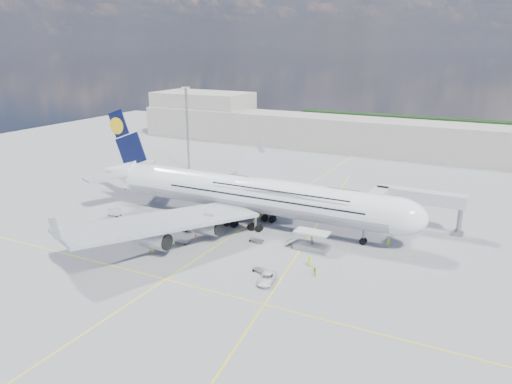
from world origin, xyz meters
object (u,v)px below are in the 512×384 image
at_px(dolly_back, 114,212).
at_px(cone_wing_left_outer, 249,193).
at_px(crew_nose, 388,242).
at_px(service_van, 267,278).
at_px(crew_loader, 314,272).
at_px(cone_tail, 125,189).
at_px(cone_wing_left_inner, 251,207).
at_px(catering_truck_inner, 257,196).
at_px(cargo_loader, 311,243).
at_px(dolly_nose_far, 260,270).
at_px(catering_truck_outer, 255,175).
at_px(crew_van, 310,261).
at_px(crew_wing, 132,236).
at_px(dolly_row_b, 182,241).
at_px(dolly_row_c, 183,226).
at_px(cone_wing_right_outer, 150,251).
at_px(dolly_row_a, 114,232).
at_px(cone_nose, 414,255).
at_px(light_mast, 187,127).
at_px(cone_wing_right_inner, 196,235).
at_px(dolly_nose_near, 256,240).
at_px(airliner, 251,194).
at_px(baggage_tug, 151,237).
at_px(jet_bridge, 402,199).
at_px(crew_tug, 152,248).

bearing_deg(dolly_back, cone_wing_left_outer, 48.17).
bearing_deg(dolly_back, crew_nose, 1.82).
distance_m(service_van, crew_loader, 8.32).
bearing_deg(service_van, cone_tail, 139.39).
bearing_deg(cone_wing_left_inner, catering_truck_inner, 90.28).
relative_size(cargo_loader, dolly_nose_far, 2.80).
distance_m(catering_truck_outer, crew_nose, 53.95).
xyz_separation_m(dolly_nose_far, service_van, (2.72, -3.12, 0.42)).
bearing_deg(crew_van, crew_wing, 79.37).
bearing_deg(cargo_loader, crew_nose, 32.80).
bearing_deg(crew_loader, dolly_row_b, -138.21).
relative_size(dolly_row_c, crew_nose, 1.61).
height_order(cone_wing_right_outer, cone_tail, cone_tail).
relative_size(dolly_row_a, cone_nose, 5.82).
distance_m(service_van, cone_nose, 29.24).
relative_size(cargo_loader, cone_tail, 13.53).
relative_size(light_mast, cone_tail, 40.44).
bearing_deg(service_van, crew_van, 54.49).
height_order(cone_wing_left_inner, cone_tail, cone_tail).
distance_m(cone_wing_left_outer, cone_wing_right_inner, 31.17).
bearing_deg(dolly_row_a, dolly_row_c, 48.55).
bearing_deg(cone_wing_right_outer, cone_wing_left_outer, 91.33).
height_order(light_mast, dolly_row_a, light_mast).
distance_m(crew_loader, crew_van, 4.27).
relative_size(light_mast, crew_loader, 14.93).
relative_size(crew_nose, cone_wing_left_outer, 2.93).
bearing_deg(crew_nose, dolly_row_a, 161.28).
relative_size(dolly_row_c, dolly_nose_near, 0.95).
bearing_deg(cargo_loader, cone_nose, 16.73).
bearing_deg(airliner, catering_truck_outer, 115.62).
distance_m(baggage_tug, catering_truck_inner, 31.62).
bearing_deg(cone_nose, cone_wing_left_inner, 163.96).
distance_m(baggage_tug, crew_loader, 34.77).
bearing_deg(jet_bridge, catering_truck_outer, 155.19).
bearing_deg(crew_tug, crew_nose, 47.25).
xyz_separation_m(dolly_row_b, dolly_row_c, (-3.92, 5.85, 0.59)).
relative_size(airliner, dolly_nose_near, 25.14).
bearing_deg(cone_nose, dolly_row_b, -161.47).
bearing_deg(crew_nose, jet_bridge, 48.42).
height_order(dolly_row_a, cone_wing_right_outer, dolly_row_a).
height_order(jet_bridge, cone_wing_right_inner, jet_bridge).
height_order(catering_truck_inner, cone_wing_right_inner, catering_truck_inner).
relative_size(service_van, crew_wing, 3.37).
bearing_deg(dolly_nose_far, dolly_nose_near, 143.45).
bearing_deg(baggage_tug, cone_wing_right_inner, 43.84).
relative_size(crew_loader, cone_wing_left_outer, 2.68).
bearing_deg(dolly_nose_near, dolly_nose_far, -38.01).
bearing_deg(cone_wing_left_inner, cone_nose, -16.04).
height_order(catering_truck_outer, crew_tug, catering_truck_outer).
distance_m(crew_wing, cone_wing_left_outer, 38.95).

